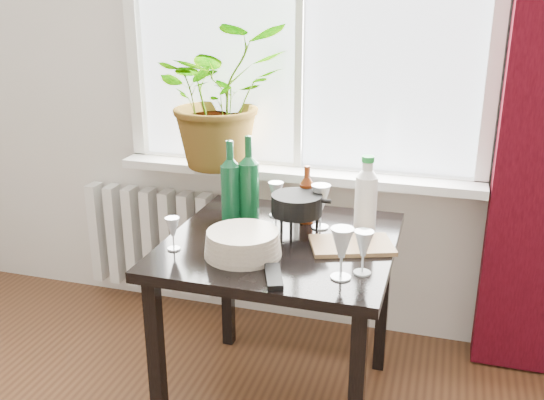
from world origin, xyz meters
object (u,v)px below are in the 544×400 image
(table, at_px, (281,261))
(wineglass_far_right, at_px, (363,252))
(radiator, at_px, (160,239))
(tv_remote, at_px, (274,276))
(plate_stack, at_px, (243,244))
(fondue_pot, at_px, (297,213))
(bottle_amber, at_px, (307,194))
(wineglass_back_center, at_px, (321,206))
(cleaning_bottle, at_px, (366,193))
(wineglass_front_left, at_px, (173,233))
(wineglass_front_right, at_px, (342,253))
(potted_plant, at_px, (221,96))
(wineglass_back_left, at_px, (276,199))
(wine_bottle_left, at_px, (230,180))
(cutting_board, at_px, (352,245))
(wine_bottle_right, at_px, (249,177))

(table, distance_m, wineglass_far_right, 0.43)
(radiator, height_order, tv_remote, tv_remote)
(plate_stack, xyz_separation_m, fondue_pot, (0.13, 0.27, 0.03))
(tv_remote, bearing_deg, bottle_amber, 70.82)
(table, distance_m, wineglass_back_center, 0.27)
(cleaning_bottle, relative_size, tv_remote, 1.77)
(table, relative_size, tv_remote, 4.92)
(tv_remote, bearing_deg, wineglass_back_center, 63.17)
(tv_remote, bearing_deg, radiator, 112.72)
(wineglass_front_left, relative_size, tv_remote, 0.73)
(wineglass_front_right, height_order, plate_stack, wineglass_front_right)
(wineglass_far_right, distance_m, fondue_pot, 0.42)
(radiator, height_order, potted_plant, potted_plant)
(radiator, relative_size, bottle_amber, 3.30)
(wineglass_back_center, distance_m, wineglass_back_left, 0.22)
(potted_plant, relative_size, wine_bottle_left, 1.96)
(cleaning_bottle, bearing_deg, wineglass_back_left, 173.34)
(table, distance_m, cutting_board, 0.29)
(wine_bottle_right, bearing_deg, bottle_amber, 6.00)
(wine_bottle_left, relative_size, cleaning_bottle, 1.11)
(wineglass_front_right, xyz_separation_m, wineglass_back_left, (-0.37, 0.50, -0.02))
(plate_stack, bearing_deg, wine_bottle_right, 105.13)
(wine_bottle_right, relative_size, wineglass_far_right, 2.27)
(wine_bottle_right, bearing_deg, wineglass_front_right, -42.98)
(wineglass_front_right, bearing_deg, fondue_pot, 124.74)
(wine_bottle_left, distance_m, tv_remote, 0.60)
(wineglass_far_right, xyz_separation_m, wineglass_back_left, (-0.43, 0.44, -0.00))
(wine_bottle_left, relative_size, wineglass_front_right, 1.87)
(wineglass_back_center, distance_m, wineglass_front_left, 0.59)
(radiator, relative_size, fondue_pot, 3.51)
(tv_remote, xyz_separation_m, cutting_board, (0.20, 0.33, -0.00))
(radiator, distance_m, wineglass_front_right, 1.50)
(wineglass_back_center, bearing_deg, table, -125.54)
(cleaning_bottle, distance_m, wineglass_front_left, 0.76)
(tv_remote, distance_m, cutting_board, 0.39)
(wineglass_front_left, height_order, cutting_board, wineglass_front_left)
(wine_bottle_left, xyz_separation_m, cutting_board, (0.53, -0.14, -0.16))
(wine_bottle_left, xyz_separation_m, plate_stack, (0.16, -0.32, -0.13))
(radiator, distance_m, cleaning_bottle, 1.32)
(wineglass_back_center, bearing_deg, fondue_pot, -138.20)
(bottle_amber, xyz_separation_m, wineglass_front_left, (-0.40, -0.40, -0.06))
(plate_stack, bearing_deg, cleaning_bottle, 44.29)
(radiator, bearing_deg, table, -36.54)
(cutting_board, bearing_deg, bottle_amber, 138.43)
(radiator, distance_m, potted_plant, 0.90)
(radiator, distance_m, tv_remote, 1.37)
(radiator, bearing_deg, wine_bottle_right, -34.31)
(table, distance_m, wine_bottle_left, 0.40)
(table, bearing_deg, wineglass_front_right, -42.62)
(wineglass_back_left, bearing_deg, bottle_amber, -15.02)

